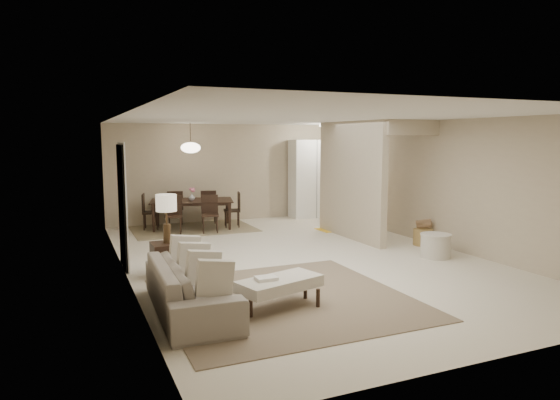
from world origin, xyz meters
name	(u,v)px	position (x,y,z in m)	size (l,w,h in m)	color
floor	(300,258)	(0.00, 0.00, 0.00)	(9.00, 9.00, 0.00)	beige
ceiling	(300,118)	(0.00, 0.00, 2.50)	(9.00, 9.00, 0.00)	white
back_wall	(225,173)	(0.00, 4.50, 1.25)	(6.00, 6.00, 0.00)	tan
left_wall	(124,197)	(-3.00, 0.00, 1.25)	(9.00, 9.00, 0.00)	tan
right_wall	(435,183)	(3.00, 0.00, 1.25)	(9.00, 9.00, 0.00)	tan
partition	(351,180)	(1.80, 1.25, 1.25)	(0.15, 2.50, 2.50)	tan
doorway	(122,207)	(-2.97, 0.60, 1.02)	(0.04, 0.90, 2.04)	black
pantry_cabinet	(312,179)	(2.35, 4.15, 1.05)	(1.20, 0.55, 2.10)	white
flush_light	(328,125)	(2.30, 3.20, 2.46)	(0.44, 0.44, 0.05)	white
living_rug	(284,299)	(-1.18, -2.01, 0.01)	(3.20, 3.20, 0.01)	brown
sofa	(191,287)	(-2.45, -2.01, 0.31)	(0.84, 2.15, 0.63)	gray
ottoman_bench	(280,284)	(-1.38, -2.31, 0.31)	(1.19, 0.79, 0.39)	beige
side_table	(168,259)	(-2.40, -0.24, 0.26)	(0.48, 0.48, 0.53)	black
table_lamp	(166,207)	(-2.40, -0.24, 1.09)	(0.32, 0.32, 0.76)	#412F1C
round_pouf	(436,246)	(2.28, -0.93, 0.21)	(0.55, 0.55, 0.43)	beige
wicker_basket	(423,237)	(2.75, 0.00, 0.16)	(0.38, 0.38, 0.33)	olive
dining_rug	(192,228)	(-1.08, 3.70, 0.01)	(2.80, 2.10, 0.01)	#78694A
dining_table	(192,214)	(-1.08, 3.70, 0.34)	(1.92, 1.07, 0.67)	black
dining_chairs	(192,211)	(-1.08, 3.70, 0.43)	(2.31, 1.88, 0.85)	black
vase	(192,197)	(-1.08, 3.70, 0.75)	(0.15, 0.15, 0.16)	silver
yellow_mat	(338,229)	(2.06, 2.21, 0.01)	(0.97, 0.59, 0.01)	yellow
pendant_light	(191,148)	(-1.08, 3.70, 1.92)	(0.46, 0.46, 0.71)	#412F1C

